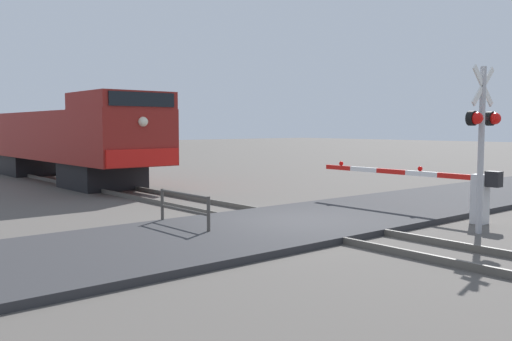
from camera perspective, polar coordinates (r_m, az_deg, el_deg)
ground_plane at (r=14.19m, az=4.02°, el=-5.71°), size 160.00×160.00×0.00m
rail_track_left at (r=13.70m, az=1.86°, el=-5.76°), size 0.08×80.00×0.15m
rail_track_right at (r=14.68m, az=6.04°, el=-5.08°), size 0.08×80.00×0.15m
road_surface at (r=14.18m, az=4.03°, el=-5.41°), size 36.00×4.53×0.15m
locomotive at (r=27.18m, az=-19.15°, el=3.12°), size 3.06×15.83×3.82m
crossing_signal at (r=13.95m, az=22.30°, el=3.85°), size 1.18×0.33×3.94m
crossing_gate at (r=15.83m, az=19.80°, el=-1.71°), size 0.36×5.89×1.40m
guard_railing at (r=13.44m, az=-7.43°, el=-3.69°), size 0.08×2.12×0.95m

